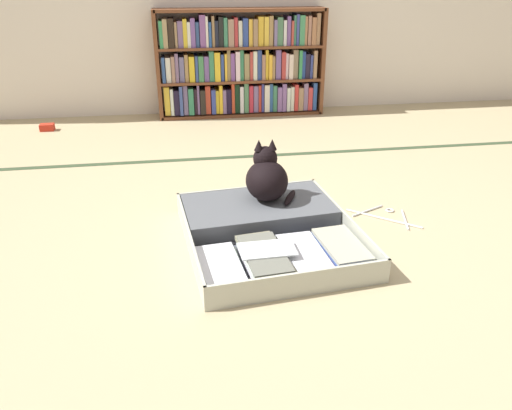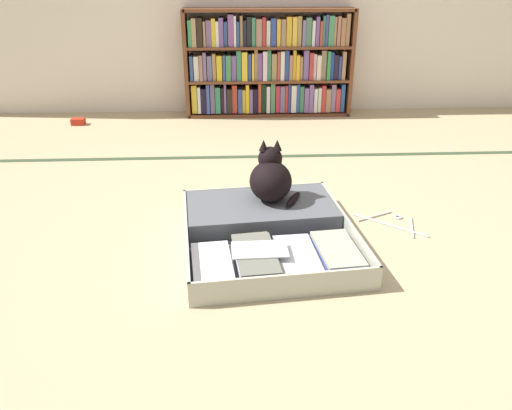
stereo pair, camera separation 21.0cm
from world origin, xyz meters
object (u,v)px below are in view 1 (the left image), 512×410
(open_suitcase, at_px, (267,228))
(black_cat, at_px, (267,178))
(small_red_pouch, at_px, (47,127))
(bookshelf, at_px, (240,65))
(clothes_hanger, at_px, (385,216))

(open_suitcase, distance_m, black_cat, 0.26)
(open_suitcase, height_order, small_red_pouch, open_suitcase)
(bookshelf, distance_m, black_cat, 1.95)
(bookshelf, distance_m, clothes_hanger, 2.11)
(small_red_pouch, bearing_deg, open_suitcase, -54.54)
(black_cat, height_order, small_red_pouch, black_cat)
(open_suitcase, bearing_deg, black_cat, 80.59)
(clothes_hanger, height_order, small_red_pouch, small_red_pouch)
(black_cat, bearing_deg, bookshelf, 86.27)
(bookshelf, height_order, black_cat, bookshelf)
(black_cat, xyz_separation_m, small_red_pouch, (-1.38, 1.70, -0.18))
(open_suitcase, xyz_separation_m, black_cat, (0.03, 0.20, 0.16))
(black_cat, height_order, clothes_hanger, black_cat)
(bookshelf, height_order, small_red_pouch, bookshelf)
(clothes_hanger, bearing_deg, black_cat, 171.60)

